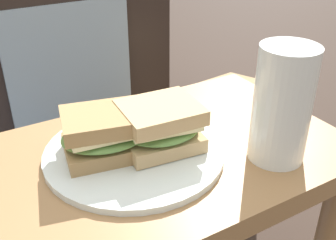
{
  "coord_description": "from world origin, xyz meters",
  "views": [
    {
      "loc": [
        -0.26,
        -0.45,
        0.8
      ],
      "look_at": [
        0.01,
        0.0,
        0.51
      ],
      "focal_mm": 43.77,
      "sensor_mm": 36.0,
      "label": 1
    }
  ],
  "objects_px": {
    "sandwich_back": "(161,126)",
    "paper_bag": "(224,129)",
    "tv_cabinet": "(17,63)",
    "beer_glass": "(282,107)",
    "plate": "(134,152)",
    "sandwich_front": "(105,134)"
  },
  "relations": [
    {
      "from": "paper_bag",
      "to": "sandwich_back",
      "type": "bearing_deg",
      "value": -138.07
    },
    {
      "from": "sandwich_back",
      "to": "paper_bag",
      "type": "height_order",
      "value": "sandwich_back"
    },
    {
      "from": "beer_glass",
      "to": "paper_bag",
      "type": "relative_size",
      "value": 0.53
    },
    {
      "from": "tv_cabinet",
      "to": "beer_glass",
      "type": "bearing_deg",
      "value": -80.9
    },
    {
      "from": "sandwich_front",
      "to": "tv_cabinet",
      "type": "bearing_deg",
      "value": 86.97
    },
    {
      "from": "plate",
      "to": "beer_glass",
      "type": "distance_m",
      "value": 0.22
    },
    {
      "from": "tv_cabinet",
      "to": "sandwich_back",
      "type": "height_order",
      "value": "tv_cabinet"
    },
    {
      "from": "plate",
      "to": "paper_bag",
      "type": "distance_m",
      "value": 0.71
    },
    {
      "from": "sandwich_front",
      "to": "beer_glass",
      "type": "distance_m",
      "value": 0.25
    },
    {
      "from": "tv_cabinet",
      "to": "paper_bag",
      "type": "height_order",
      "value": "tv_cabinet"
    },
    {
      "from": "beer_glass",
      "to": "paper_bag",
      "type": "height_order",
      "value": "beer_glass"
    },
    {
      "from": "beer_glass",
      "to": "paper_bag",
      "type": "bearing_deg",
      "value": 57.84
    },
    {
      "from": "sandwich_back",
      "to": "beer_glass",
      "type": "distance_m",
      "value": 0.17
    },
    {
      "from": "sandwich_front",
      "to": "plate",
      "type": "bearing_deg",
      "value": -17.33
    },
    {
      "from": "tv_cabinet",
      "to": "beer_glass",
      "type": "height_order",
      "value": "beer_glass"
    },
    {
      "from": "tv_cabinet",
      "to": "sandwich_front",
      "type": "bearing_deg",
      "value": -93.03
    },
    {
      "from": "tv_cabinet",
      "to": "beer_glass",
      "type": "xyz_separation_m",
      "value": [
        0.17,
        -1.05,
        0.25
      ]
    },
    {
      "from": "tv_cabinet",
      "to": "sandwich_back",
      "type": "xyz_separation_m",
      "value": [
        0.03,
        -0.95,
        0.21
      ]
    },
    {
      "from": "beer_glass",
      "to": "paper_bag",
      "type": "xyz_separation_m",
      "value": [
        0.32,
        0.51,
        -0.39
      ]
    },
    {
      "from": "tv_cabinet",
      "to": "plate",
      "type": "xyz_separation_m",
      "value": [
        -0.01,
        -0.94,
        0.17
      ]
    },
    {
      "from": "sandwich_front",
      "to": "paper_bag",
      "type": "relative_size",
      "value": 0.44
    },
    {
      "from": "tv_cabinet",
      "to": "paper_bag",
      "type": "distance_m",
      "value": 0.74
    }
  ]
}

